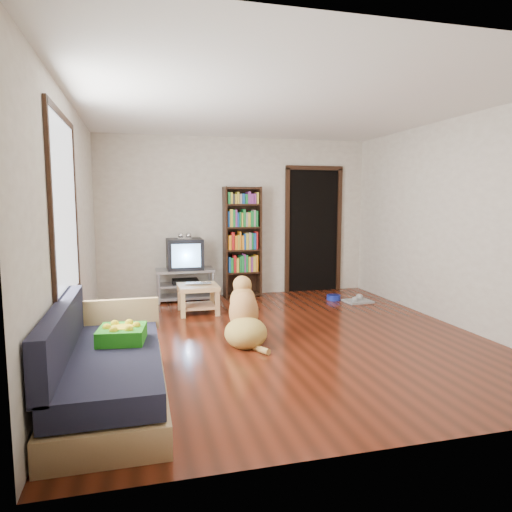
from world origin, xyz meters
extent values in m
plane|color=#571E0E|center=(0.00, 0.00, 0.00)|extent=(5.00, 5.00, 0.00)
plane|color=white|center=(0.00, 0.00, 2.60)|extent=(5.00, 5.00, 0.00)
plane|color=beige|center=(0.00, 2.50, 1.30)|extent=(4.50, 0.00, 4.50)
plane|color=beige|center=(0.00, -2.50, 1.30)|extent=(4.50, 0.00, 4.50)
plane|color=beige|center=(-2.25, 0.00, 1.30)|extent=(0.00, 5.00, 5.00)
plane|color=beige|center=(2.25, 0.00, 1.30)|extent=(0.00, 5.00, 5.00)
cube|color=#30961B|center=(-1.75, -1.14, 0.48)|extent=(0.41, 0.41, 0.12)
imported|color=#BABBBF|center=(-0.81, 1.33, 0.41)|extent=(0.40, 0.30, 0.03)
cylinder|color=#162598|center=(1.39, 1.67, 0.04)|extent=(0.22, 0.22, 0.08)
cube|color=#9B9B9B|center=(1.69, 1.42, 0.01)|extent=(0.42, 0.35, 0.03)
cube|color=white|center=(-2.23, -0.50, 1.50)|extent=(0.02, 1.30, 1.60)
cube|color=black|center=(-2.23, -0.50, 2.32)|extent=(0.03, 1.42, 0.06)
cube|color=black|center=(-2.23, -0.50, 0.68)|extent=(0.03, 1.42, 0.06)
cube|color=black|center=(-2.23, -1.20, 1.50)|extent=(0.03, 0.06, 1.70)
cube|color=black|center=(-2.23, 0.20, 1.50)|extent=(0.03, 0.06, 1.70)
cube|color=black|center=(1.35, 2.48, 1.05)|extent=(0.90, 0.02, 2.10)
cube|color=black|center=(0.87, 2.47, 1.05)|extent=(0.07, 0.05, 2.14)
cube|color=black|center=(1.83, 2.47, 1.05)|extent=(0.07, 0.05, 2.14)
cube|color=black|center=(1.35, 2.47, 2.13)|extent=(1.03, 0.05, 0.07)
cube|color=#99999E|center=(-0.90, 2.25, 0.48)|extent=(0.90, 0.45, 0.04)
cube|color=#99999E|center=(-0.90, 2.25, 0.25)|extent=(0.86, 0.42, 0.03)
cube|color=#99999E|center=(-0.90, 2.25, 0.06)|extent=(0.90, 0.45, 0.04)
cylinder|color=#99999E|center=(-1.32, 2.05, 0.25)|extent=(0.04, 0.04, 0.50)
cylinder|color=#99999E|center=(-0.48, 2.05, 0.25)|extent=(0.04, 0.04, 0.50)
cylinder|color=#99999E|center=(-1.32, 2.45, 0.25)|extent=(0.04, 0.04, 0.50)
cylinder|color=#99999E|center=(-0.48, 2.45, 0.25)|extent=(0.04, 0.04, 0.50)
cube|color=black|center=(-0.90, 2.25, 0.30)|extent=(0.40, 0.30, 0.07)
cube|color=black|center=(-0.90, 2.25, 0.74)|extent=(0.55, 0.48, 0.48)
cube|color=black|center=(-0.90, 2.45, 0.74)|extent=(0.40, 0.14, 0.36)
cube|color=#8CBFF2|center=(-0.90, 2.00, 0.74)|extent=(0.44, 0.02, 0.36)
cube|color=silver|center=(-0.90, 2.20, 0.99)|extent=(0.20, 0.07, 0.02)
sphere|color=silver|center=(-0.96, 2.20, 1.04)|extent=(0.09, 0.09, 0.09)
sphere|color=silver|center=(-0.84, 2.20, 1.04)|extent=(0.09, 0.09, 0.09)
cube|color=black|center=(-0.23, 2.34, 0.90)|extent=(0.03, 0.30, 1.80)
cube|color=black|center=(0.34, 2.34, 0.90)|extent=(0.03, 0.30, 1.80)
cube|color=black|center=(0.05, 2.48, 0.90)|extent=(0.60, 0.02, 1.80)
cube|color=black|center=(0.05, 2.34, 0.03)|extent=(0.56, 0.28, 0.02)
cube|color=black|center=(0.05, 2.34, 0.40)|extent=(0.56, 0.28, 0.03)
cube|color=black|center=(0.05, 2.34, 0.77)|extent=(0.56, 0.28, 0.02)
cube|color=black|center=(0.05, 2.34, 1.14)|extent=(0.56, 0.28, 0.02)
cube|color=black|center=(0.05, 2.34, 1.51)|extent=(0.56, 0.28, 0.02)
cube|color=black|center=(0.05, 2.34, 1.77)|extent=(0.56, 0.28, 0.02)
cube|color=tan|center=(-1.83, -1.40, 0.11)|extent=(0.80, 1.80, 0.22)
cube|color=#1E1E2D|center=(-1.83, -1.40, 0.33)|extent=(0.74, 1.74, 0.18)
cube|color=#1E1E2D|center=(-2.17, -1.40, 0.60)|extent=(0.12, 1.74, 0.40)
cube|color=tan|center=(-1.83, -0.54, 0.50)|extent=(0.80, 0.06, 0.30)
cube|color=tan|center=(-0.81, 1.36, 0.37)|extent=(0.55, 0.55, 0.06)
cube|color=tan|center=(-0.81, 1.36, 0.10)|extent=(0.45, 0.45, 0.03)
cube|color=#D8B46F|center=(-1.04, 1.13, 0.17)|extent=(0.06, 0.06, 0.34)
cube|color=tan|center=(-0.57, 1.13, 0.17)|extent=(0.06, 0.06, 0.34)
cube|color=tan|center=(-1.04, 1.60, 0.17)|extent=(0.06, 0.06, 0.34)
cube|color=tan|center=(-0.57, 1.60, 0.17)|extent=(0.06, 0.06, 0.34)
ellipsoid|color=gold|center=(-0.50, -0.24, 0.14)|extent=(0.52, 0.56, 0.35)
ellipsoid|color=#C8824D|center=(-0.48, -0.06, 0.33)|extent=(0.37, 0.40, 0.46)
ellipsoid|color=#BF8749|center=(-0.47, 0.03, 0.44)|extent=(0.32, 0.30, 0.33)
ellipsoid|color=tan|center=(-0.46, 0.09, 0.62)|extent=(0.24, 0.26, 0.20)
ellipsoid|color=tan|center=(-0.45, 0.20, 0.60)|extent=(0.11, 0.19, 0.08)
sphere|color=black|center=(-0.44, 0.28, 0.60)|extent=(0.04, 0.04, 0.04)
ellipsoid|color=#B78D46|center=(-0.54, 0.06, 0.61)|extent=(0.06, 0.07, 0.14)
ellipsoid|color=gold|center=(-0.39, 0.04, 0.61)|extent=(0.06, 0.07, 0.14)
cylinder|color=gold|center=(-0.53, 0.13, 0.18)|extent=(0.09, 0.12, 0.38)
cylinder|color=tan|center=(-0.38, 0.12, 0.18)|extent=(0.09, 0.12, 0.38)
sphere|color=tan|center=(-0.52, 0.18, 0.02)|extent=(0.10, 0.10, 0.10)
sphere|color=tan|center=(-0.38, 0.16, 0.02)|extent=(0.10, 0.10, 0.10)
cylinder|color=tan|center=(-0.41, -0.46, 0.03)|extent=(0.19, 0.32, 0.08)
camera|label=1|loc=(-1.59, -4.94, 1.57)|focal=32.00mm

